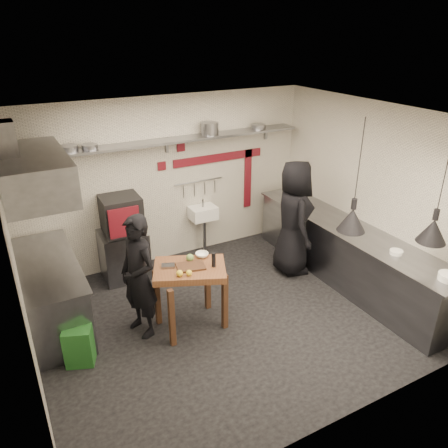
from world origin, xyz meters
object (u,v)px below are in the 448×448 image
chef_left (139,277)px  chef_right (293,218)px  oven_stand (124,254)px  green_bin (80,344)px  combi_oven (121,214)px  prep_table (191,297)px

chef_left → chef_right: chef_right is taller
oven_stand → green_bin: oven_stand is taller
combi_oven → green_bin: size_ratio=1.17×
oven_stand → prep_table: prep_table is taller
oven_stand → chef_left: bearing=-96.7°
combi_oven → green_bin: 2.21m
oven_stand → combi_oven: bearing=42.2°
oven_stand → chef_left: 1.58m
green_bin → chef_left: 1.06m
combi_oven → oven_stand: bearing=-137.8°
prep_table → chef_left: chef_left is taller
oven_stand → chef_left: chef_left is taller
combi_oven → chef_right: size_ratio=0.31×
green_bin → prep_table: prep_table is taller
oven_stand → chef_right: 2.80m
chef_right → chef_left: bearing=114.8°
chef_left → oven_stand: bearing=154.0°
green_bin → combi_oven: bearing=57.5°
prep_table → oven_stand: bearing=127.3°
oven_stand → chef_right: size_ratio=0.42×
combi_oven → green_bin: combi_oven is taller
prep_table → combi_oven: bearing=126.2°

